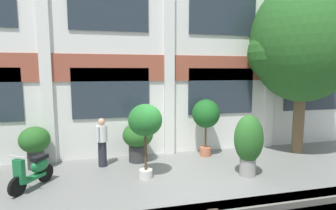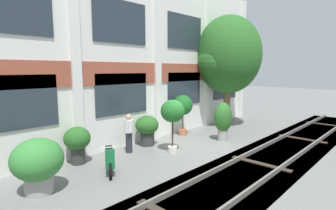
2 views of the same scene
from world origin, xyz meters
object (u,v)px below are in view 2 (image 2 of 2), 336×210
potted_plant_stone_basin (147,128)px  potted_plant_ribbed_drum (38,162)px  broadleaf_tree (228,57)px  potted_plant_terracotta_small (183,106)px  potted_plant_fluted_column (77,141)px  potted_plant_tall_urn (173,113)px  potted_plant_glazed_jar (223,118)px  scooter_near_curb (109,159)px  resident_by_doorway (129,132)px

potted_plant_stone_basin → potted_plant_ribbed_drum: size_ratio=0.88×
broadleaf_tree → potted_plant_terracotta_small: bearing=173.5°
potted_plant_ribbed_drum → potted_plant_fluted_column: bearing=36.0°
potted_plant_fluted_column → potted_plant_ribbed_drum: potted_plant_ribbed_drum is taller
potted_plant_ribbed_drum → potted_plant_tall_urn: potted_plant_tall_urn is taller
potted_plant_fluted_column → potted_plant_glazed_jar: potted_plant_glazed_jar is taller
potted_plant_ribbed_drum → potted_plant_glazed_jar: size_ratio=0.84×
broadleaf_tree → scooter_near_curb: 9.45m
potted_plant_ribbed_drum → potted_plant_terracotta_small: bearing=9.5°
scooter_near_curb → potted_plant_terracotta_small: bearing=136.4°
potted_plant_fluted_column → broadleaf_tree: bearing=-2.9°
potted_plant_glazed_jar → potted_plant_tall_urn: size_ratio=0.84×
potted_plant_glazed_jar → broadleaf_tree: bearing=28.2°
potted_plant_glazed_jar → resident_by_doorway: 4.43m
potted_plant_fluted_column → potted_plant_glazed_jar: size_ratio=0.74×
potted_plant_fluted_column → potted_plant_ribbed_drum: (-1.78, -1.30, 0.05)m
potted_plant_fluted_column → potted_plant_terracotta_small: bearing=-0.7°
broadleaf_tree → potted_plant_glazed_jar: bearing=-151.8°
potted_plant_fluted_column → potted_plant_ribbed_drum: 2.20m
potted_plant_stone_basin → potted_plant_ribbed_drum: 5.09m
potted_plant_ribbed_drum → resident_by_doorway: size_ratio=0.96×
potted_plant_stone_basin → broadleaf_tree: bearing=-3.7°
potted_plant_terracotta_small → resident_by_doorway: potted_plant_terracotta_small is taller
potted_plant_stone_basin → potted_plant_fluted_column: bearing=178.5°
potted_plant_fluted_column → scooter_near_curb: bearing=-78.1°
broadleaf_tree → potted_plant_tall_urn: bearing=-169.5°
scooter_near_curb → potted_plant_ribbed_drum: bearing=-63.0°
potted_plant_tall_urn → potted_plant_terracotta_small: potted_plant_tall_urn is taller
potted_plant_fluted_column → potted_plant_terracotta_small: 5.59m
potted_plant_ribbed_drum → broadleaf_tree: bearing=4.4°
broadleaf_tree → resident_by_doorway: (-7.01, 0.16, -3.14)m
potted_plant_stone_basin → potted_plant_glazed_jar: size_ratio=0.73×
broadleaf_tree → potted_plant_ribbed_drum: bearing=-175.6°
potted_plant_fluted_column → potted_plant_terracotta_small: (5.55, -0.06, 0.64)m
broadleaf_tree → scooter_near_curb: size_ratio=5.11×
potted_plant_ribbed_drum → potted_plant_tall_urn: 5.04m
scooter_near_curb → resident_by_doorway: (1.70, 1.16, 0.38)m
potted_plant_tall_urn → potted_plant_fluted_column: bearing=154.4°
potted_plant_stone_basin → potted_plant_fluted_column: (-3.16, 0.08, 0.04)m
broadleaf_tree → potted_plant_fluted_column: 9.57m
potted_plant_tall_urn → potted_plant_terracotta_small: size_ratio=1.04×
broadleaf_tree → potted_plant_stone_basin: size_ratio=4.81×
resident_by_doorway → broadleaf_tree: bearing=30.6°
potted_plant_stone_basin → potted_plant_terracotta_small: (2.40, 0.02, 0.68)m
broadleaf_tree → potted_plant_ribbed_drum: (-10.80, -0.84, -3.11)m
potted_plant_tall_urn → potted_plant_glazed_jar: bearing=-10.1°
potted_plant_ribbed_drum → scooter_near_curb: (2.09, -0.17, -0.41)m
broadleaf_tree → resident_by_doorway: bearing=178.7°
potted_plant_tall_urn → potted_plant_terracotta_small: 2.78m
potted_plant_ribbed_drum → potted_plant_terracotta_small: (7.34, 1.23, 0.60)m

